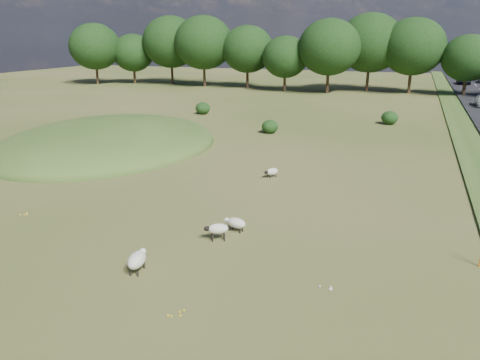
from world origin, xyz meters
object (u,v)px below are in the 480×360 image
sheep_0 (272,172)px  sheep_1 (217,229)px  sheep_2 (137,260)px  car_6 (464,80)px  sheep_3 (236,223)px

sheep_0 → sheep_1: 9.68m
sheep_2 → car_6: 79.25m
sheep_3 → car_6: (14.74, 72.70, 0.49)m
sheep_3 → sheep_0: bearing=-73.6°
sheep_0 → sheep_2: 13.28m
sheep_0 → car_6: size_ratio=0.22×
sheep_2 → sheep_3: bearing=-34.2°
sheep_0 → sheep_2: bearing=29.3°
sheep_0 → sheep_2: size_ratio=0.73×
sheep_0 → sheep_1: size_ratio=0.94×
sheep_1 → car_6: (15.11, 73.90, 0.36)m
sheep_2 → sheep_0: bearing=-15.9°
sheep_2 → sheep_1: bearing=-36.2°
sheep_0 → sheep_3: sheep_3 is taller
sheep_2 → car_6: car_6 is taller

